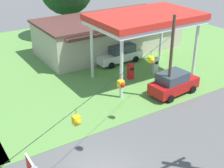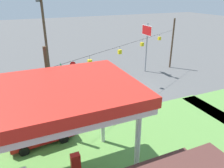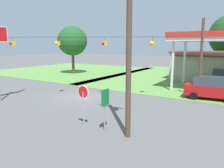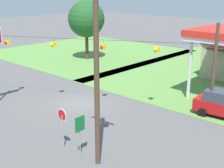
# 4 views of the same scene
# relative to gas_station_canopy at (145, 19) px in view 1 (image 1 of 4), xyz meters

# --- Properties ---
(grass_verge_station_corner) EXTENTS (36.00, 28.00, 0.04)m
(grass_verge_station_corner) POSITION_rel_gas_station_canopy_xyz_m (2.00, 8.17, -5.51)
(grass_verge_station_corner) COLOR #5B8E42
(grass_verge_station_corner) RESTS_ON ground
(gas_station_canopy) EXTENTS (9.73, 6.24, 6.07)m
(gas_station_canopy) POSITION_rel_gas_station_canopy_xyz_m (0.00, 0.00, 0.00)
(gas_station_canopy) COLOR silver
(gas_station_canopy) RESTS_ON ground
(gas_station_store) EXTENTS (16.29, 8.14, 3.91)m
(gas_station_store) POSITION_rel_gas_station_canopy_xyz_m (1.31, 8.15, -3.56)
(gas_station_store) COLOR #B2A893
(gas_station_store) RESTS_ON ground
(fuel_pump_near) EXTENTS (0.71, 0.56, 1.61)m
(fuel_pump_near) POSITION_rel_gas_station_canopy_xyz_m (-1.47, -0.00, -4.76)
(fuel_pump_near) COLOR gray
(fuel_pump_near) RESTS_ON ground
(fuel_pump_far) EXTENTS (0.71, 0.56, 1.61)m
(fuel_pump_far) POSITION_rel_gas_station_canopy_xyz_m (1.47, -0.00, -4.76)
(fuel_pump_far) COLOR gray
(fuel_pump_far) RESTS_ON ground
(car_at_pumps_front) EXTENTS (4.62, 2.41, 2.03)m
(car_at_pumps_front) POSITION_rel_gas_station_canopy_xyz_m (-0.08, -4.25, -4.51)
(car_at_pumps_front) COLOR #AD1414
(car_at_pumps_front) RESTS_ON ground
(car_at_pumps_rear) EXTENTS (5.13, 2.25, 1.95)m
(car_at_pumps_rear) POSITION_rel_gas_station_canopy_xyz_m (0.12, 4.25, -4.54)
(car_at_pumps_rear) COLOR white
(car_at_pumps_rear) RESTS_ON ground
(signal_span_gantry) EXTENTS (18.90, 10.24, 7.02)m
(signal_span_gantry) POSITION_rel_gas_station_canopy_xyz_m (-10.34, -9.66, -1.67)
(signal_span_gantry) COLOR #4C3828
(signal_span_gantry) RESTS_ON ground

